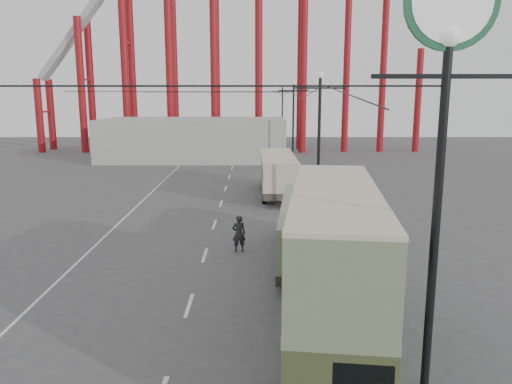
{
  "coord_description": "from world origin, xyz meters",
  "views": [
    {
      "loc": [
        1.53,
        -13.86,
        7.93
      ],
      "look_at": [
        1.57,
        11.19,
        3.0
      ],
      "focal_mm": 35.0,
      "sensor_mm": 36.0,
      "label": 1
    }
  ],
  "objects_px": {
    "lamp_post_near": "(445,97)",
    "single_decker_green": "(305,228)",
    "single_decker_cream": "(278,172)",
    "pedestrian": "(239,234)",
    "double_decker_bus": "(333,264)"
  },
  "relations": [
    {
      "from": "lamp_post_near",
      "to": "single_decker_cream",
      "type": "distance_m",
      "value": 29.08
    },
    {
      "from": "double_decker_bus",
      "to": "single_decker_green",
      "type": "distance_m",
      "value": 9.11
    },
    {
      "from": "lamp_post_near",
      "to": "double_decker_bus",
      "type": "relative_size",
      "value": 1.08
    },
    {
      "from": "lamp_post_near",
      "to": "single_decker_green",
      "type": "bearing_deg",
      "value": 97.65
    },
    {
      "from": "double_decker_bus",
      "to": "pedestrian",
      "type": "relative_size",
      "value": 5.21
    },
    {
      "from": "pedestrian",
      "to": "single_decker_green",
      "type": "bearing_deg",
      "value": 148.55
    },
    {
      "from": "double_decker_bus",
      "to": "single_decker_cream",
      "type": "distance_m",
      "value": 25.01
    },
    {
      "from": "lamp_post_near",
      "to": "single_decker_cream",
      "type": "xyz_separation_m",
      "value": [
        -2.27,
        28.35,
        -6.06
      ]
    },
    {
      "from": "single_decker_green",
      "to": "single_decker_cream",
      "type": "distance_m",
      "value": 15.98
    },
    {
      "from": "lamp_post_near",
      "to": "double_decker_bus",
      "type": "xyz_separation_m",
      "value": [
        -1.72,
        3.37,
        -4.93
      ]
    },
    {
      "from": "lamp_post_near",
      "to": "single_decker_green",
      "type": "xyz_separation_m",
      "value": [
        -1.66,
        12.38,
        -6.28
      ]
    },
    {
      "from": "lamp_post_near",
      "to": "single_decker_green",
      "type": "relative_size",
      "value": 1.07
    },
    {
      "from": "single_decker_green",
      "to": "single_decker_cream",
      "type": "bearing_deg",
      "value": 97.8
    },
    {
      "from": "double_decker_bus",
      "to": "single_decker_green",
      "type": "xyz_separation_m",
      "value": [
        0.06,
        9.01,
        -1.35
      ]
    },
    {
      "from": "single_decker_cream",
      "to": "pedestrian",
      "type": "distance_m",
      "value": 15.0
    }
  ]
}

